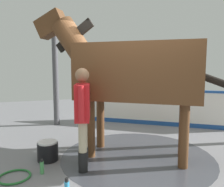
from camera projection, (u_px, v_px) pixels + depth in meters
The scene contains 9 objects.
ground_plane at pixel (141, 161), 3.95m from camera, with size 16.00×16.00×0.02m, color gray.
wet_patch at pixel (137, 156), 4.18m from camera, with size 2.80×2.80×0.00m, color #42444C.
barrier_wall at pixel (152, 108), 6.38m from camera, with size 2.60×3.67×1.03m.
roof_post_near at pixel (56, 77), 6.29m from camera, with size 0.16×0.16×2.75m, color #4C4C51.
horse at pixel (131, 71), 4.03m from camera, with size 2.29×3.03×2.75m.
handler at pixel (83, 112), 3.55m from camera, with size 0.64×0.33×1.63m.
wash_bucket at pixel (48, 151), 3.96m from camera, with size 0.36×0.36×0.34m.
bottle_spray at pixel (42, 167), 3.47m from camera, with size 0.06×0.06×0.23m.
hose_coil at pixel (14, 177), 3.35m from camera, with size 0.48×0.48×0.03m, color #267233.
Camera 1 is at (3.43, -1.68, 1.65)m, focal length 35.96 mm.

